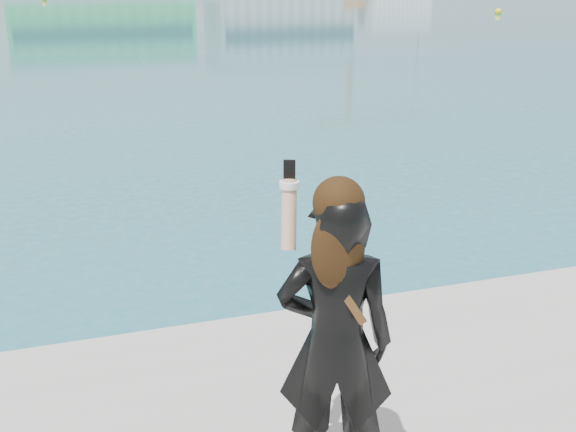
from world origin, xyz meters
name	(u,v)px	position (x,y,z in m)	size (l,w,h in m)	color
buoy_near	(44,1)	(-1.25, 72.96, 0.00)	(0.50, 0.50, 0.50)	yellow
buoy_extra	(498,14)	(29.07, 41.97, 0.00)	(0.50, 0.50, 0.50)	yellow
woman	(335,335)	(-0.58, -0.84, 1.60)	(0.64, 0.53, 1.59)	black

